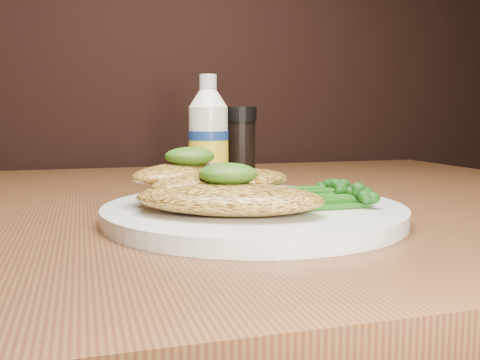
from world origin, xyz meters
name	(u,v)px	position (x,y,z in m)	size (l,w,h in m)	color
plate	(254,212)	(0.07, 0.91, 0.76)	(0.28, 0.28, 0.01)	white
chicken_front	(228,199)	(0.03, 0.87, 0.78)	(0.16, 0.09, 0.03)	gold
chicken_mid	(223,182)	(0.04, 0.92, 0.79)	(0.15, 0.08, 0.02)	gold
chicken_back	(186,173)	(0.01, 0.95, 0.79)	(0.13, 0.07, 0.02)	gold
pesto_front	(228,174)	(0.03, 0.88, 0.80)	(0.05, 0.05, 0.02)	#113207
pesto_back	(190,156)	(0.01, 0.95, 0.81)	(0.05, 0.05, 0.02)	#113207
broccolini_bundle	(300,192)	(0.11, 0.91, 0.78)	(0.13, 0.10, 0.02)	#1D5412
mayo_bottle	(208,132)	(0.08, 1.14, 0.83)	(0.05, 0.05, 0.15)	white
pepper_grinder	(241,145)	(0.13, 1.17, 0.80)	(0.04, 0.04, 0.11)	black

